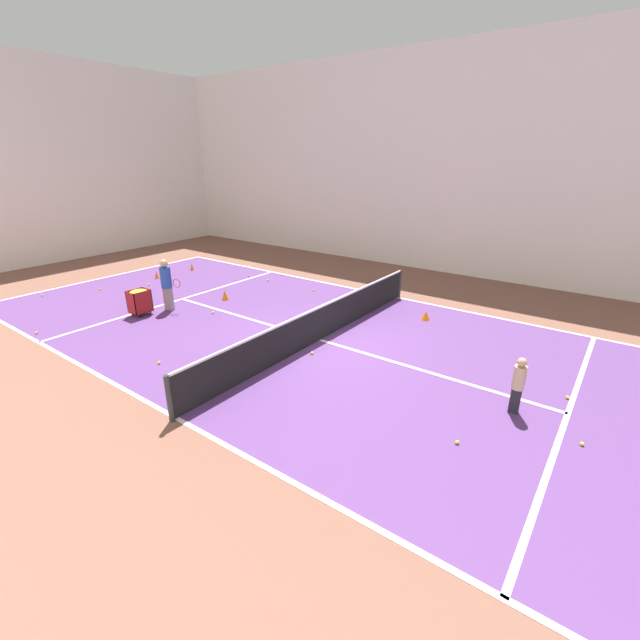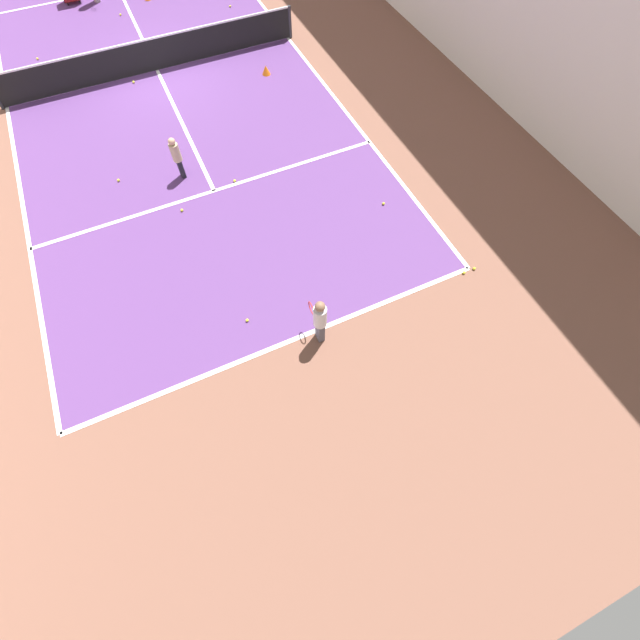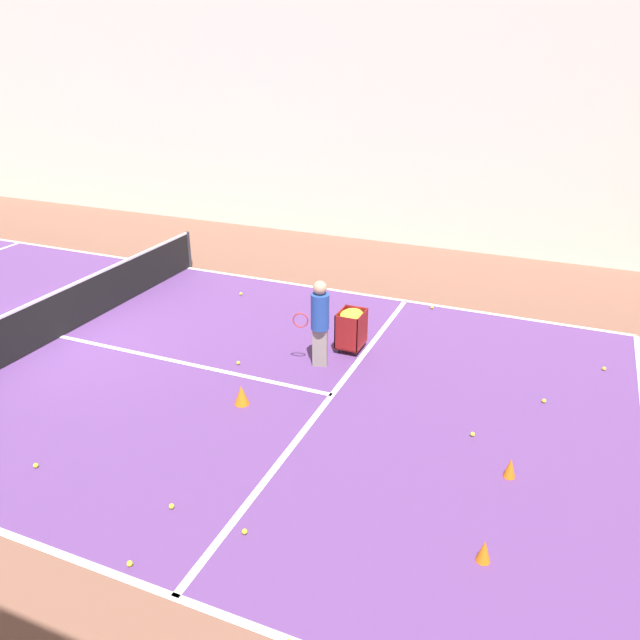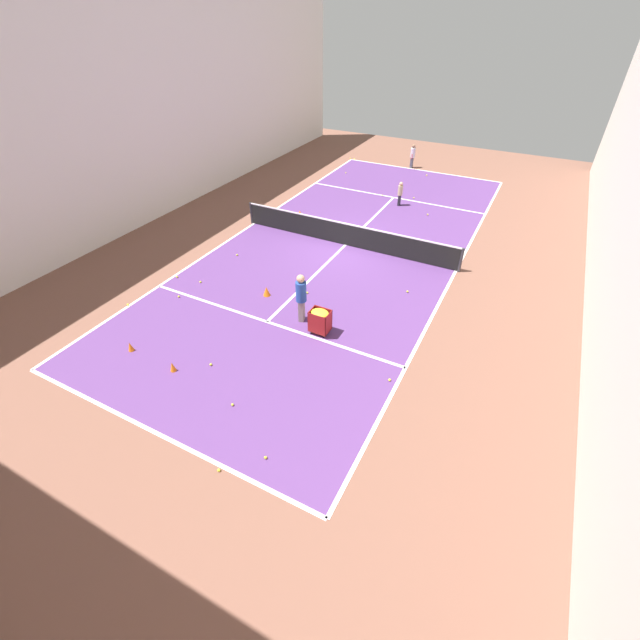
{
  "view_description": "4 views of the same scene",
  "coord_description": "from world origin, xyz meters",
  "px_view_note": "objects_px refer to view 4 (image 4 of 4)",
  "views": [
    {
      "loc": [
        -8.37,
        -6.17,
        4.59
      ],
      "look_at": [
        0.0,
        0.0,
        0.57
      ],
      "focal_mm": 24.0,
      "sensor_mm": 36.0,
      "label": 1
    },
    {
      "loc": [
        -1.02,
        -14.51,
        7.89
      ],
      "look_at": [
        0.69,
        -10.82,
        0.73
      ],
      "focal_mm": 24.0,
      "sensor_mm": 36.0,
      "label": 2
    },
    {
      "loc": [
        8.37,
        9.15,
        5.39
      ],
      "look_at": [
        -0.91,
        5.25,
        0.9
      ],
      "focal_mm": 35.0,
      "sensor_mm": 36.0,
      "label": 3
    },
    {
      "loc": [
        -6.36,
        14.51,
        8.11
      ],
      "look_at": [
        -1.71,
        5.56,
        0.47
      ],
      "focal_mm": 24.0,
      "sensor_mm": 36.0,
      "label": 4
    }
  ],
  "objects_px": {
    "training_cone_1": "(300,213)",
    "player_near_baseline": "(413,155)",
    "coach_at_net": "(301,295)",
    "training_cone_0": "(130,346)",
    "child_midcourt": "(400,192)",
    "tennis_net": "(346,234)",
    "ball_cart": "(320,318)"
  },
  "relations": [
    {
      "from": "ball_cart",
      "to": "training_cone_1",
      "type": "distance_m",
      "value": 8.66
    },
    {
      "from": "coach_at_net",
      "to": "ball_cart",
      "type": "distance_m",
      "value": 0.94
    },
    {
      "from": "tennis_net",
      "to": "ball_cart",
      "type": "xyz_separation_m",
      "value": [
        -1.71,
        5.56,
        0.07
      ]
    },
    {
      "from": "player_near_baseline",
      "to": "ball_cart",
      "type": "height_order",
      "value": "player_near_baseline"
    },
    {
      "from": "ball_cart",
      "to": "training_cone_0",
      "type": "xyz_separation_m",
      "value": [
        4.43,
        3.23,
        -0.42
      ]
    },
    {
      "from": "training_cone_1",
      "to": "player_near_baseline",
      "type": "bearing_deg",
      "value": -104.6
    },
    {
      "from": "tennis_net",
      "to": "coach_at_net",
      "type": "bearing_deg",
      "value": 99.84
    },
    {
      "from": "tennis_net",
      "to": "training_cone_0",
      "type": "relative_size",
      "value": 32.14
    },
    {
      "from": "tennis_net",
      "to": "child_midcourt",
      "type": "distance_m",
      "value": 5.03
    },
    {
      "from": "coach_at_net",
      "to": "ball_cart",
      "type": "relative_size",
      "value": 2.02
    },
    {
      "from": "ball_cart",
      "to": "coach_at_net",
      "type": "bearing_deg",
      "value": -21.1
    },
    {
      "from": "tennis_net",
      "to": "training_cone_0",
      "type": "distance_m",
      "value": 9.2
    },
    {
      "from": "coach_at_net",
      "to": "training_cone_0",
      "type": "bearing_deg",
      "value": 118.53
    },
    {
      "from": "tennis_net",
      "to": "player_near_baseline",
      "type": "distance_m",
      "value": 10.84
    },
    {
      "from": "tennis_net",
      "to": "training_cone_1",
      "type": "bearing_deg",
      "value": -28.13
    },
    {
      "from": "player_near_baseline",
      "to": "training_cone_0",
      "type": "relative_size",
      "value": 4.58
    },
    {
      "from": "player_near_baseline",
      "to": "ball_cart",
      "type": "xyz_separation_m",
      "value": [
        -2.4,
        16.37,
        -0.2
      ]
    },
    {
      "from": "coach_at_net",
      "to": "child_midcourt",
      "type": "height_order",
      "value": "coach_at_net"
    },
    {
      "from": "player_near_baseline",
      "to": "coach_at_net",
      "type": "xyz_separation_m",
      "value": [
        -1.6,
        16.06,
        0.18
      ]
    },
    {
      "from": "tennis_net",
      "to": "coach_at_net",
      "type": "relative_size",
      "value": 5.7
    },
    {
      "from": "ball_cart",
      "to": "training_cone_1",
      "type": "xyz_separation_m",
      "value": [
        4.79,
        -7.2,
        -0.43
      ]
    },
    {
      "from": "tennis_net",
      "to": "training_cone_1",
      "type": "distance_m",
      "value": 3.51
    },
    {
      "from": "child_midcourt",
      "to": "training_cone_0",
      "type": "bearing_deg",
      "value": -19.07
    },
    {
      "from": "child_midcourt",
      "to": "ball_cart",
      "type": "relative_size",
      "value": 1.42
    },
    {
      "from": "coach_at_net",
      "to": "training_cone_1",
      "type": "xyz_separation_m",
      "value": [
        3.99,
        -6.89,
        -0.8
      ]
    },
    {
      "from": "coach_at_net",
      "to": "player_near_baseline",
      "type": "bearing_deg",
      "value": -10.08
    },
    {
      "from": "player_near_baseline",
      "to": "training_cone_0",
      "type": "bearing_deg",
      "value": -4.48
    },
    {
      "from": "player_near_baseline",
      "to": "tennis_net",
      "type": "bearing_deg",
      "value": 5.07
    },
    {
      "from": "child_midcourt",
      "to": "training_cone_0",
      "type": "height_order",
      "value": "child_midcourt"
    },
    {
      "from": "player_near_baseline",
      "to": "coach_at_net",
      "type": "height_order",
      "value": "coach_at_net"
    },
    {
      "from": "tennis_net",
      "to": "player_near_baseline",
      "type": "xyz_separation_m",
      "value": [
        0.69,
        -10.81,
        0.27
      ]
    },
    {
      "from": "tennis_net",
      "to": "coach_at_net",
      "type": "xyz_separation_m",
      "value": [
        -0.91,
        5.25,
        0.44
      ]
    }
  ]
}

